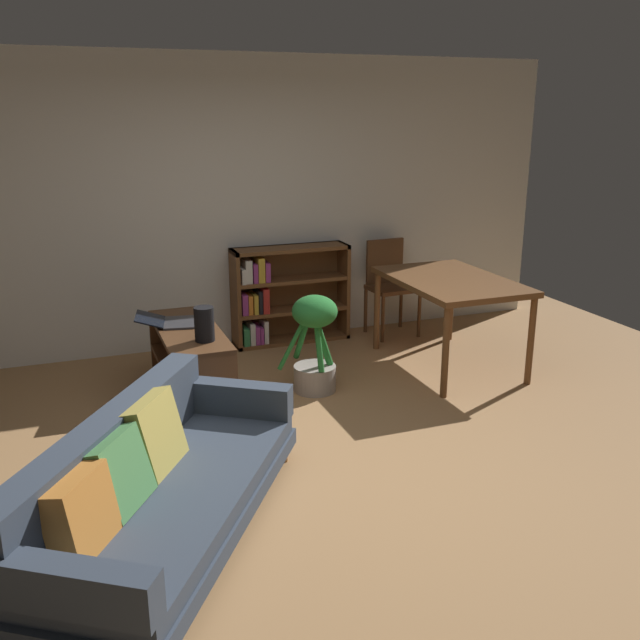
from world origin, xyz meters
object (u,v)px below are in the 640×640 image
Objects in this scene: bookshelf at (282,295)px; potted_floor_plant at (315,340)px; desk_speaker at (204,324)px; dining_table at (451,287)px; fabric_couch at (152,485)px; open_laptop at (169,321)px; media_console at (191,364)px; dining_chair_near at (389,281)px.

potted_floor_plant is at bearing -96.15° from bookshelf.
dining_table is at bearing 7.84° from desk_speaker.
bookshelf is at bearing 83.85° from potted_floor_plant.
fabric_couch is at bearing -119.42° from bookshelf.
open_laptop is 0.45× the size of bookshelf.
media_console is at bearing -54.65° from open_laptop.
dining_chair_near reaches higher than media_console.
media_console is at bearing 99.89° from desk_speaker.
fabric_couch is at bearing -102.08° from open_laptop.
open_laptop is 1.16m from potted_floor_plant.
potted_floor_plant is (0.97, -0.16, 0.14)m from media_console.
open_laptop is 0.37× the size of dining_table.
media_console is 0.38m from open_laptop.
open_laptop is (-0.12, 0.17, 0.32)m from media_console.
dining_table is at bearing -4.74° from open_laptop.
fabric_couch reaches higher than media_console.
fabric_couch is at bearing -134.48° from dining_chair_near.
open_laptop is 2.49m from dining_chair_near.
dining_table is at bearing 31.83° from fabric_couch.
dining_chair_near is at bearing 24.79° from media_console.
dining_chair_near is at bearing 32.20° from desk_speaker.
dining_table is (2.29, -0.03, 0.43)m from media_console.
dining_chair_near is 1.11m from bookshelf.
media_console is at bearing 170.75° from potted_floor_plant.
open_laptop is at bearing 125.35° from media_console.
media_console is at bearing 179.28° from dining_table.
desk_speaker is 2.25m from dining_table.
dining_table is (2.41, -0.20, 0.11)m from open_laptop.
desk_speaker is at bearing -169.06° from potted_floor_plant.
dining_table is (2.83, 1.76, 0.40)m from fabric_couch.
potted_floor_plant is (0.92, 0.18, -0.28)m from desk_speaker.
media_console is 2.46m from dining_chair_near.
media_console is at bearing -155.21° from dining_chair_near.
potted_floor_plant is 1.32m from bookshelf.
media_console is 1.61m from bookshelf.
media_console is 2.33m from dining_table.
fabric_couch is 2.23m from potted_floor_plant.
bookshelf reaches higher than dining_table.
dining_table is (1.31, 0.13, 0.29)m from potted_floor_plant.
dining_chair_near reaches higher than potted_floor_plant.
open_laptop is 0.55m from desk_speaker.
desk_speaker is 0.22× the size of bookshelf.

